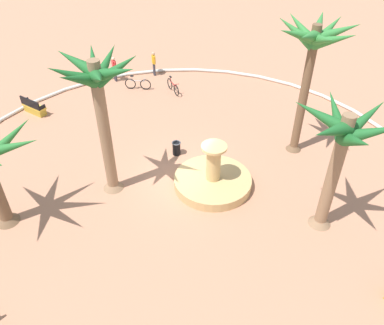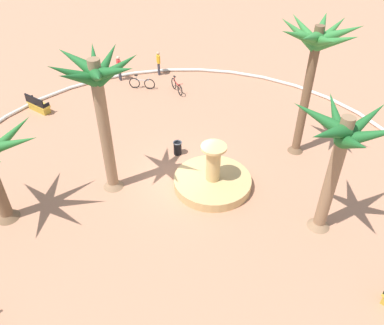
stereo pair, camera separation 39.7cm
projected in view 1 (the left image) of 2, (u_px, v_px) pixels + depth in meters
ground_plane at (183, 177)px, 18.73m from camera, size 80.00×80.00×0.00m
plaza_curb at (183, 175)px, 18.67m from camera, size 23.54×23.54×0.20m
fountain at (213, 180)px, 18.04m from camera, size 3.56×3.56×2.25m
palm_tree_near_fountain at (341, 146)px, 13.92m from camera, size 3.90×3.68×5.49m
palm_tree_mid_plaza at (313, 49)px, 17.17m from camera, size 3.73×3.95×6.75m
palm_tree_far_side at (98, 94)px, 15.15m from camera, size 3.72×3.57×6.46m
bench_north at (34, 108)px, 23.14m from camera, size 1.65×0.72×1.00m
trash_bin at (176, 148)px, 19.92m from camera, size 0.46×0.46×0.73m
bicycle_red_frame at (138, 84)px, 25.51m from camera, size 1.65×0.67×0.94m
bicycle_by_lamppost at (173, 87)px, 25.21m from camera, size 1.39×1.11×0.94m
person_cyclist_helmet at (154, 62)px, 26.84m from camera, size 0.39×0.41×1.66m
person_cyclist_photo at (114, 68)px, 26.12m from camera, size 0.45×0.36×1.69m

